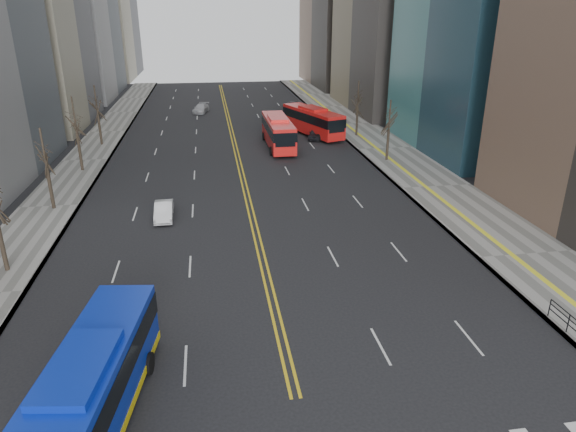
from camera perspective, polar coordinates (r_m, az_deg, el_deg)
The scene contains 11 objects.
sidewalk_right at distance 62.42m, azimuth 10.70°, elevation 7.39°, with size 7.00×130.00×0.15m, color slate.
sidewalk_left at distance 60.49m, azimuth -21.55°, elevation 5.77°, with size 5.00×130.00×0.15m, color slate.
centerline at distance 68.75m, azimuth -6.20°, elevation 8.90°, with size 0.55×100.00×0.01m.
street_trees at distance 47.85m, azimuth -13.81°, elevation 8.69°, with size 35.20×47.20×7.60m.
blue_bus at distance 21.45m, azimuth -21.68°, elevation -18.56°, with size 4.35×12.55×3.57m.
red_bus_near at distance 61.90m, azimuth -1.11°, elevation 9.50°, with size 2.94×11.53×3.65m.
red_bus_far at distance 68.29m, azimuth 2.76°, elevation 10.65°, with size 6.39×11.81×3.66m.
car_white at distance 41.44m, azimuth -13.63°, elevation 0.57°, with size 1.37×3.93×1.30m, color silver.
car_dark_mid at distance 66.40m, azimuth 3.18°, elevation 9.15°, with size 1.68×4.18×1.42m, color black.
car_silver at distance 85.35m, azimuth -9.65°, elevation 11.71°, with size 1.92×4.73×1.37m, color #A0A0A5.
car_dark_far at distance 86.41m, azimuth 0.53°, elevation 12.12°, with size 2.24×4.85×1.35m, color black.
Camera 1 is at (-2.99, -11.98, 15.24)m, focal length 32.00 mm.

